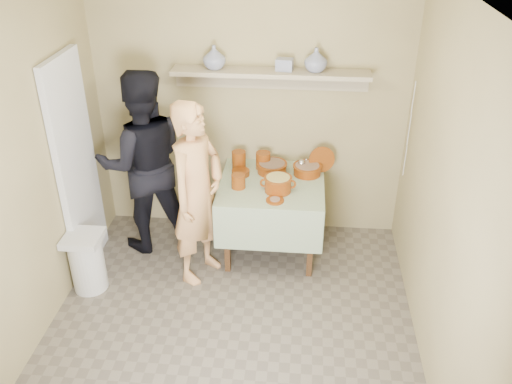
# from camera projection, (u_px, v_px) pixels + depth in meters

# --- Properties ---
(ground) EXTENTS (3.50, 3.50, 0.00)m
(ground) POSITION_uv_depth(u_px,v_px,m) (229.00, 340.00, 4.33)
(ground) COLOR #63594D
(ground) RESTS_ON ground
(tile_panel) EXTENTS (0.06, 0.70, 2.00)m
(tile_panel) POSITION_uv_depth(u_px,v_px,m) (77.00, 168.00, 4.78)
(tile_panel) COLOR silver
(tile_panel) RESTS_ON ground
(plate_stack_a) EXTENTS (0.14, 0.14, 0.18)m
(plate_stack_a) POSITION_uv_depth(u_px,v_px,m) (239.00, 160.00, 5.25)
(plate_stack_a) COLOR #652705
(plate_stack_a) RESTS_ON serving_table
(plate_stack_b) EXTENTS (0.14, 0.14, 0.17)m
(plate_stack_b) POSITION_uv_depth(u_px,v_px,m) (263.00, 161.00, 5.25)
(plate_stack_b) COLOR #652705
(plate_stack_b) RESTS_ON serving_table
(bowl_stack) EXTENTS (0.13, 0.13, 0.13)m
(bowl_stack) POSITION_uv_depth(u_px,v_px,m) (238.00, 181.00, 4.93)
(bowl_stack) COLOR #652705
(bowl_stack) RESTS_ON serving_table
(empty_bowl) EXTENTS (0.17, 0.17, 0.05)m
(empty_bowl) POSITION_uv_depth(u_px,v_px,m) (241.00, 173.00, 5.16)
(empty_bowl) COLOR #652705
(empty_bowl) RESTS_ON serving_table
(propped_lid) EXTENTS (0.26, 0.13, 0.25)m
(propped_lid) POSITION_uv_depth(u_px,v_px,m) (322.00, 159.00, 5.19)
(propped_lid) COLOR #652705
(propped_lid) RESTS_ON serving_table
(vase_right) EXTENTS (0.22, 0.22, 0.21)m
(vase_right) POSITION_uv_depth(u_px,v_px,m) (316.00, 60.00, 4.80)
(vase_right) COLOR navy
(vase_right) RESTS_ON wall_shelf
(vase_left) EXTENTS (0.29, 0.29, 0.21)m
(vase_left) POSITION_uv_depth(u_px,v_px,m) (214.00, 57.00, 4.87)
(vase_left) COLOR navy
(vase_left) RESTS_ON wall_shelf
(ceramic_box) EXTENTS (0.16, 0.13, 0.11)m
(ceramic_box) POSITION_uv_depth(u_px,v_px,m) (285.00, 65.00, 4.85)
(ceramic_box) COLOR navy
(ceramic_box) RESTS_ON wall_shelf
(person_cook) EXTENTS (0.63, 0.73, 1.69)m
(person_cook) POSITION_uv_depth(u_px,v_px,m) (197.00, 194.00, 4.69)
(person_cook) COLOR tan
(person_cook) RESTS_ON ground
(person_helper) EXTENTS (1.06, 0.95, 1.80)m
(person_helper) POSITION_uv_depth(u_px,v_px,m) (144.00, 163.00, 5.09)
(person_helper) COLOR black
(person_helper) RESTS_ON ground
(room_shell) EXTENTS (3.04, 3.54, 2.62)m
(room_shell) POSITION_uv_depth(u_px,v_px,m) (223.00, 159.00, 3.54)
(room_shell) COLOR tan
(room_shell) RESTS_ON ground
(serving_table) EXTENTS (0.97, 0.97, 0.76)m
(serving_table) POSITION_uv_depth(u_px,v_px,m) (272.00, 193.00, 5.11)
(serving_table) COLOR #4C2D16
(serving_table) RESTS_ON ground
(cazuela_meat_a) EXTENTS (0.30, 0.30, 0.10)m
(cazuela_meat_a) POSITION_uv_depth(u_px,v_px,m) (272.00, 167.00, 5.20)
(cazuela_meat_a) COLOR #622409
(cazuela_meat_a) RESTS_ON serving_table
(cazuela_meat_b) EXTENTS (0.28, 0.28, 0.10)m
(cazuela_meat_b) POSITION_uv_depth(u_px,v_px,m) (307.00, 169.00, 5.16)
(cazuela_meat_b) COLOR #622409
(cazuela_meat_b) RESTS_ON serving_table
(ladle) EXTENTS (0.08, 0.26, 0.19)m
(ladle) POSITION_uv_depth(u_px,v_px,m) (302.00, 163.00, 5.15)
(ladle) COLOR silver
(ladle) RESTS_ON cazuela_meat_b
(cazuela_rice) EXTENTS (0.33, 0.25, 0.14)m
(cazuela_rice) POSITION_uv_depth(u_px,v_px,m) (278.00, 183.00, 4.86)
(cazuela_rice) COLOR #622409
(cazuela_rice) RESTS_ON serving_table
(front_plate) EXTENTS (0.16, 0.16, 0.03)m
(front_plate) POSITION_uv_depth(u_px,v_px,m) (275.00, 200.00, 4.74)
(front_plate) COLOR #652705
(front_plate) RESTS_ON serving_table
(wall_shelf) EXTENTS (1.80, 0.25, 0.21)m
(wall_shelf) POSITION_uv_depth(u_px,v_px,m) (271.00, 75.00, 4.92)
(wall_shelf) COLOR tan
(wall_shelf) RESTS_ON room_shell
(trash_bin) EXTENTS (0.32, 0.32, 0.56)m
(trash_bin) POSITION_uv_depth(u_px,v_px,m) (87.00, 261.00, 4.77)
(trash_bin) COLOR silver
(trash_bin) RESTS_ON ground
(electrical_cord) EXTENTS (0.01, 0.05, 0.90)m
(electrical_cord) POSITION_uv_depth(u_px,v_px,m) (409.00, 130.00, 4.88)
(electrical_cord) COLOR silver
(electrical_cord) RESTS_ON wall_shelf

